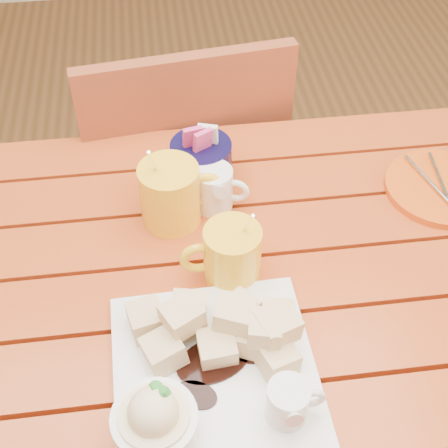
{
  "coord_description": "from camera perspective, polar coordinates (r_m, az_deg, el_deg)",
  "views": [
    {
      "loc": [
        -0.04,
        -0.57,
        1.5
      ],
      "look_at": [
        0.04,
        0.07,
        0.82
      ],
      "focal_mm": 50.0,
      "sensor_mm": 36.0,
      "label": 1
    }
  ],
  "objects": [
    {
      "name": "coffee_mug_left",
      "position": [
        0.92,
        0.58,
        -2.75
      ],
      "size": [
        0.12,
        0.09,
        0.14
      ],
      "rotation": [
        0.0,
        0.0,
        0.02
      ],
      "color": "yellow",
      "rests_on": "table"
    },
    {
      "name": "chair_far",
      "position": [
        1.49,
        -3.75,
        4.16
      ],
      "size": [
        0.47,
        0.47,
        0.89
      ],
      "rotation": [
        0.0,
        0.0,
        3.27
      ],
      "color": "brown",
      "rests_on": "ground"
    },
    {
      "name": "coffee_mug_right",
      "position": [
        1.01,
        -4.78,
        2.8
      ],
      "size": [
        0.14,
        0.1,
        0.16
      ],
      "rotation": [
        0.0,
        0.0,
        0.09
      ],
      "color": "yellow",
      "rests_on": "table"
    },
    {
      "name": "orange_saucer",
      "position": [
        1.15,
        19.29,
        3.16
      ],
      "size": [
        0.19,
        0.19,
        0.02
      ],
      "rotation": [
        0.0,
        0.0,
        0.06
      ],
      "color": "#D95212",
      "rests_on": "table"
    },
    {
      "name": "dessert_plate",
      "position": [
        0.83,
        -1.51,
        -13.3
      ],
      "size": [
        0.28,
        0.28,
        0.11
      ],
      "rotation": [
        0.0,
        0.0,
        0.03
      ],
      "color": "white",
      "rests_on": "table"
    },
    {
      "name": "sugar_caddy",
      "position": [
        1.09,
        -2.09,
        5.77
      ],
      "size": [
        0.11,
        0.11,
        0.12
      ],
      "color": "black",
      "rests_on": "table"
    },
    {
      "name": "table",
      "position": [
        1.03,
        -1.92,
        -9.72
      ],
      "size": [
        1.2,
        0.79,
        0.75
      ],
      "color": "#A34315",
      "rests_on": "ground"
    },
    {
      "name": "cream_pitcher",
      "position": [
        1.04,
        -0.86,
        3.33
      ],
      "size": [
        0.09,
        0.08,
        0.08
      ],
      "rotation": [
        0.0,
        0.0,
        -0.33
      ],
      "color": "white",
      "rests_on": "table"
    }
  ]
}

